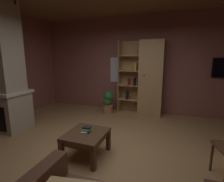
# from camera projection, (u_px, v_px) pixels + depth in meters

# --- Properties ---
(floor) EXTENTS (6.16, 5.29, 0.02)m
(floor) POSITION_uv_depth(u_px,v_px,m) (104.00, 155.00, 2.91)
(floor) COLOR #A37A4C
(floor) RESTS_ON ground
(wall_back) EXTENTS (6.28, 0.06, 2.86)m
(wall_back) POSITION_uv_depth(u_px,v_px,m) (137.00, 65.00, 5.11)
(wall_back) COLOR #8E544C
(wall_back) RESTS_ON ground
(window_pane_back) EXTENTS (0.65, 0.01, 0.76)m
(window_pane_back) POSITION_uv_depth(u_px,v_px,m) (120.00, 70.00, 5.28)
(window_pane_back) COLOR white
(stone_fireplace) EXTENTS (0.92, 0.74, 2.86)m
(stone_fireplace) POSITION_uv_depth(u_px,v_px,m) (4.00, 74.00, 3.76)
(stone_fireplace) COLOR tan
(stone_fireplace) RESTS_ON ground
(bookshelf_cabinet) EXTENTS (1.26, 0.41, 2.13)m
(bookshelf_cabinet) POSITION_uv_depth(u_px,v_px,m) (148.00, 79.00, 4.80)
(bookshelf_cabinet) COLOR tan
(bookshelf_cabinet) RESTS_ON ground
(coffee_table) EXTENTS (0.64, 0.70, 0.42)m
(coffee_table) POSITION_uv_depth(u_px,v_px,m) (86.00, 137.00, 2.83)
(coffee_table) COLOR #4C331E
(coffee_table) RESTS_ON ground
(table_book_0) EXTENTS (0.13, 0.12, 0.03)m
(table_book_0) POSITION_uv_depth(u_px,v_px,m) (85.00, 132.00, 2.80)
(table_book_0) COLOR beige
(table_book_0) RESTS_ON coffee_table
(table_book_1) EXTENTS (0.13, 0.11, 0.03)m
(table_book_1) POSITION_uv_depth(u_px,v_px,m) (86.00, 130.00, 2.81)
(table_book_1) COLOR #387247
(table_book_1) RESTS_ON coffee_table
(table_book_2) EXTENTS (0.14, 0.11, 0.03)m
(table_book_2) POSITION_uv_depth(u_px,v_px,m) (87.00, 127.00, 2.84)
(table_book_2) COLOR black
(table_book_2) RESTS_ON coffee_table
(potted_floor_plant) EXTENTS (0.32, 0.32, 0.68)m
(potted_floor_plant) POSITION_uv_depth(u_px,v_px,m) (108.00, 102.00, 5.07)
(potted_floor_plant) COLOR #B77051
(potted_floor_plant) RESTS_ON ground
(track_light_spot_0) EXTENTS (0.07, 0.07, 0.09)m
(track_light_spot_0) POSITION_uv_depth(u_px,v_px,m) (14.00, 2.00, 3.52)
(track_light_spot_0) COLOR black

